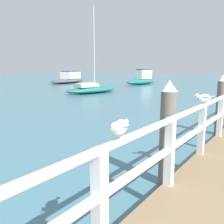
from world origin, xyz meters
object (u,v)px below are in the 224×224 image
at_px(dock_piling_near, 167,134).
at_px(dock_piling_far, 221,105).
at_px(boat_3, 142,79).
at_px(seagull_foreground, 120,127).
at_px(boat_2, 69,79).
at_px(seagull_background, 204,97).
at_px(boat_1, 92,89).

height_order(dock_piling_near, dock_piling_far, same).
bearing_deg(dock_piling_near, boat_3, 119.84).
distance_m(dock_piling_far, seagull_foreground, 6.46).
bearing_deg(boat_3, dock_piling_far, -48.79).
height_order(seagull_foreground, boat_2, boat_2).
relative_size(seagull_background, boat_1, 0.05).
bearing_deg(boat_2, dock_piling_far, -48.60).
distance_m(dock_piling_near, boat_2, 33.18).
bearing_deg(boat_2, seagull_foreground, -56.94).
relative_size(seagull_background, boat_2, 0.05).
distance_m(dock_piling_far, boat_1, 14.73).
bearing_deg(seagull_background, boat_3, -20.60).
bearing_deg(seagull_background, seagull_foreground, 128.19).
bearing_deg(boat_1, seagull_background, -32.71).
xyz_separation_m(seagull_background, boat_1, (-12.76, 11.37, -1.24)).
xyz_separation_m(dock_piling_near, seagull_background, (0.37, 0.87, 0.61)).
relative_size(dock_piling_far, boat_1, 0.26).
bearing_deg(dock_piling_near, boat_1, 135.33).
height_order(dock_piling_near, boat_2, dock_piling_near).
distance_m(seagull_foreground, boat_2, 34.88).
xyz_separation_m(dock_piling_near, dock_piling_far, (0.00, 4.31, 0.00)).
distance_m(seagull_foreground, boat_1, 19.25).
relative_size(boat_1, boat_2, 0.90).
height_order(dock_piling_near, boat_3, boat_3).
height_order(boat_1, boat_2, boat_1).
bearing_deg(boat_2, boat_1, -50.54).
bearing_deg(boat_2, dock_piling_near, -54.73).
bearing_deg(boat_1, boat_3, 108.02).
xyz_separation_m(dock_piling_far, boat_3, (-14.44, 20.87, -0.30)).
bearing_deg(boat_1, boat_2, 152.32).
relative_size(seagull_foreground, seagull_background, 1.16).
relative_size(seagull_foreground, boat_2, 0.06).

